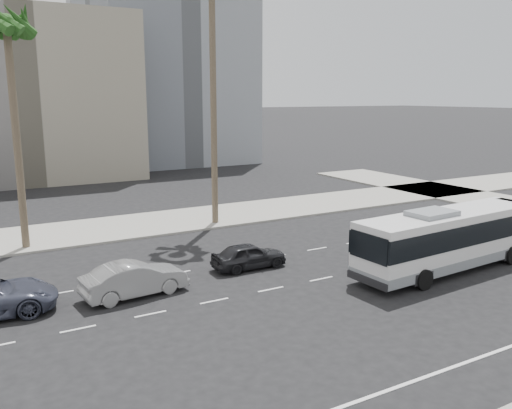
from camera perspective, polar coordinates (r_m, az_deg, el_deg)
ground at (r=29.31m, az=11.76°, el=-6.86°), size 700.00×700.00×0.00m
sidewalk_north at (r=41.72m, az=-2.36°, el=-0.98°), size 120.00×7.00×0.15m
midrise_beige_west at (r=66.06m, az=-24.28°, el=10.46°), size 24.00×18.00×18.00m
midrise_gray_center at (r=77.54m, az=-9.79°, el=14.28°), size 20.00×20.00×26.00m
highrise_right at (r=259.96m, az=-15.98°, el=16.88°), size 26.00×26.00×70.00m
highrise_far at (r=295.12m, az=-12.49°, el=15.39°), size 22.00×22.00×60.00m
city_bus at (r=30.00m, az=20.00°, el=-3.32°), size 12.04×3.41×3.42m
car_a at (r=28.79m, az=-0.77°, el=-5.49°), size 1.73×4.13×1.39m
car_b at (r=25.54m, az=-12.87°, el=-7.80°), size 2.17×5.01×1.60m
palm_mid at (r=34.31m, az=-25.15°, el=16.68°), size 4.61×4.61×14.25m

